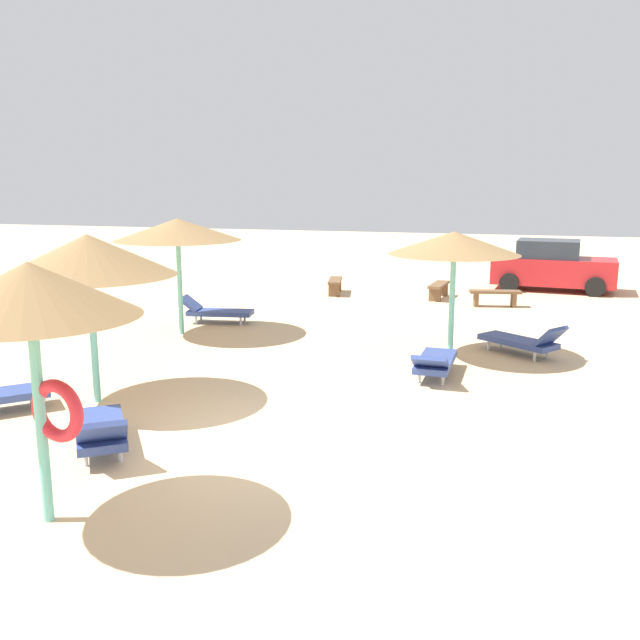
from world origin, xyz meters
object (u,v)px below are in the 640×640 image
parasol_2 (30,294)px  bench_0 (335,283)px  lounger_2 (101,429)px  lounger_5 (435,362)px  lounger_3 (215,311)px  bench_2 (439,288)px  parasol_4 (88,255)px  bench_1 (495,295)px  parasol_0 (454,243)px  lounger_0 (523,341)px  parasol_3 (177,230)px  parked_car (552,266)px

parasol_2 → bench_0: 15.91m
lounger_2 → lounger_5: (4.05, 4.92, -0.01)m
lounger_2 → lounger_5: lounger_2 is taller
lounger_3 → bench_2: size_ratio=1.28×
parasol_4 → bench_1: (6.24, 11.00, -2.16)m
parasol_0 → lounger_0: 2.64m
bench_0 → parasol_3: bearing=-107.2°
lounger_3 → lounger_5: (6.17, -3.53, -0.01)m
lounger_3 → bench_2: bearing=45.6°
parasol_4 → parasol_0: bearing=40.5°
parasol_2 → lounger_2: 2.98m
bench_0 → lounger_3: bearing=-109.1°
bench_2 → parked_car: parked_car is taller
parasol_2 → lounger_2: size_ratio=1.52×
parasol_3 → bench_0: 7.49m
lounger_0 → parked_car: size_ratio=0.46×
parasol_3 → lounger_5: 7.10m
parasol_0 → parasol_4: size_ratio=0.95×
lounger_3 → parked_car: bearing=42.7°
parasol_0 → bench_0: size_ratio=1.76×
lounger_3 → parasol_0: bearing=-16.6°
bench_0 → lounger_2: bearing=-89.0°
bench_0 → bench_1: size_ratio=1.00×
bench_2 → parasol_4: bearing=-110.5°
parasol_4 → lounger_3: size_ratio=1.46×
bench_0 → bench_2: bearing=-0.1°
parasol_3 → lounger_3: size_ratio=1.54×
bench_1 → parked_car: size_ratio=0.37×
bench_2 → lounger_3: bearing=-134.4°
lounger_5 → parasol_3: bearing=162.0°
lounger_0 → lounger_3: bearing=170.4°
parasol_4 → lounger_5: bearing=29.6°
parasol_2 → lounger_0: size_ratio=1.54×
lounger_3 → bench_2: 7.54m
parasol_3 → lounger_0: 8.35m
parasol_3 → parasol_0: bearing=-3.8°
lounger_3 → bench_2: (5.28, 5.39, 0.03)m
parasol_0 → parasol_2: 9.21m
lounger_3 → bench_0: lounger_3 is taller
parasol_3 → parasol_4: size_ratio=1.06×
bench_0 → parked_car: size_ratio=0.37×
parasol_4 → bench_1: 12.83m
lounger_0 → parked_car: bearing=84.0°
parasol_4 → lounger_0: (7.01, 5.25, -2.18)m
parked_car → bench_1: bearing=-115.4°
parasol_4 → lounger_3: bearing=96.9°
lounger_3 → bench_0: size_ratio=1.27×
lounger_2 → bench_2: (3.16, 13.84, 0.03)m
parasol_4 → bench_0: parasol_4 is taller
parasol_0 → parasol_4: 7.24m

